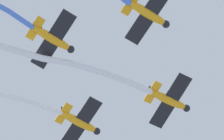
{
  "coord_description": "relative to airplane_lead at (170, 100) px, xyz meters",
  "views": [
    {
      "loc": [
        -26.87,
        -1.65,
        4.95
      ],
      "look_at": [
        -2.32,
        6.24,
        62.67
      ],
      "focal_mm": 82.64,
      "sensor_mm": 36.0,
      "label": 1
    }
  ],
  "objects": [
    {
      "name": "airplane_slot",
      "position": [
        -12.35,
        11.08,
        -0.2
      ],
      "size": [
        6.53,
        7.3,
        2.01
      ],
      "rotation": [
        0.0,
        0.0,
        5.59
      ],
      "color": "orange"
    },
    {
      "name": "smoke_trail_lead",
      "position": [
        -10.89,
        12.97,
        -1.44
      ],
      "size": [
        17.66,
        23.21,
        3.72
      ],
      "color": "white"
    },
    {
      "name": "airplane_lead",
      "position": [
        0.0,
        0.0,
        0.0
      ],
      "size": [
        6.95,
        6.89,
        2.01
      ],
      "rotation": [
        0.0,
        0.0,
        5.49
      ],
      "color": "orange"
    },
    {
      "name": "airplane_left_wing",
      "position": [
        -0.64,
        11.72,
        -0.4
      ],
      "size": [
        6.61,
        7.2,
        2.01
      ],
      "rotation": [
        0.0,
        0.0,
        5.57
      ],
      "color": "orange"
    },
    {
      "name": "airplane_right_wing",
      "position": [
        -11.71,
        -0.64,
        0.3
      ],
      "size": [
        6.58,
        7.22,
        2.01
      ],
      "rotation": [
        0.0,
        0.0,
        5.57
      ],
      "color": "orange"
    }
  ]
}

